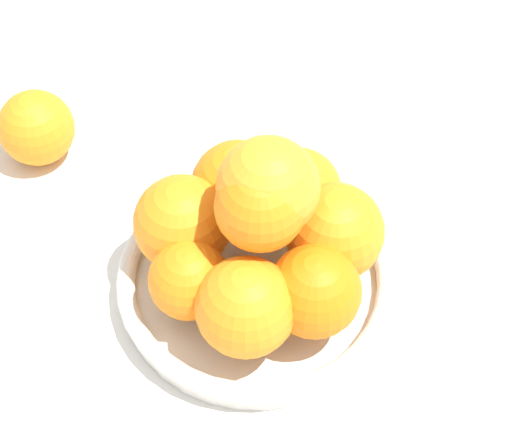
# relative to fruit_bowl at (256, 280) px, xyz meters

# --- Properties ---
(ground_plane) EXTENTS (4.00, 4.00, 0.00)m
(ground_plane) POSITION_rel_fruit_bowl_xyz_m (0.00, 0.00, -0.02)
(ground_plane) COLOR silver
(fruit_bowl) EXTENTS (0.24, 0.24, 0.03)m
(fruit_bowl) POSITION_rel_fruit_bowl_xyz_m (0.00, 0.00, 0.00)
(fruit_bowl) COLOR silver
(fruit_bowl) RESTS_ON ground_plane
(orange_pile) EXTENTS (0.20, 0.20, 0.15)m
(orange_pile) POSITION_rel_fruit_bowl_xyz_m (-0.00, 0.00, 0.07)
(orange_pile) COLOR orange
(orange_pile) RESTS_ON fruit_bowl
(stray_orange) EXTENTS (0.07, 0.07, 0.07)m
(stray_orange) POSITION_rel_fruit_bowl_xyz_m (-0.22, -0.16, 0.02)
(stray_orange) COLOR orange
(stray_orange) RESTS_ON ground_plane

